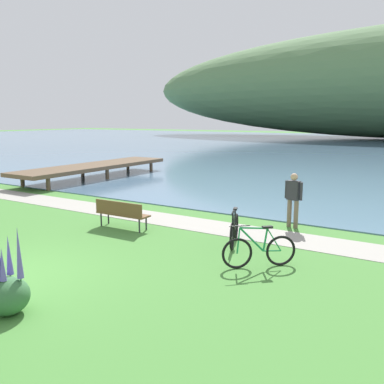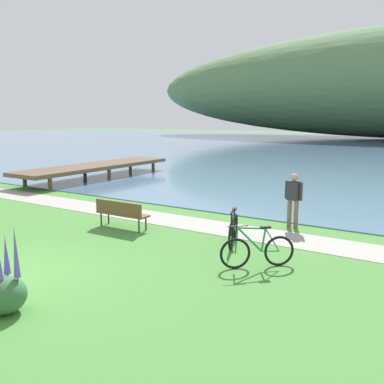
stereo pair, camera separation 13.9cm
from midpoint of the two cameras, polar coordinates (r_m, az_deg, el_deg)
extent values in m
plane|color=#478438|center=(9.87, -25.29, -10.81)|extent=(200.00, 200.00, 0.00)
cube|color=#5B7F9E|center=(53.38, 23.26, 5.78)|extent=(180.00, 80.00, 0.04)
cube|color=#A39E93|center=(13.92, -3.93, -3.83)|extent=(60.00, 1.50, 0.01)
cube|color=brown|center=(12.93, -9.87, -3.02)|extent=(1.81, 0.51, 0.05)
cube|color=brown|center=(12.73, -10.52, -2.22)|extent=(1.80, 0.07, 0.40)
cylinder|color=#2D2D33|center=(13.60, -11.83, -3.41)|extent=(0.05, 0.05, 0.45)
cylinder|color=#2D2D33|center=(12.64, -6.70, -4.30)|extent=(0.05, 0.05, 0.45)
cylinder|color=#2D2D33|center=(13.37, -12.81, -3.69)|extent=(0.05, 0.05, 0.45)
cylinder|color=#2D2D33|center=(12.39, -7.65, -4.62)|extent=(0.05, 0.05, 0.45)
torus|color=black|center=(10.73, 5.22, -6.16)|extent=(0.30, 0.70, 0.72)
torus|color=black|center=(11.74, 5.82, -4.74)|extent=(0.30, 0.70, 0.72)
cylinder|color=black|center=(10.97, 5.45, -4.12)|extent=(0.25, 0.59, 0.61)
cylinder|color=black|center=(10.95, 5.50, -2.72)|extent=(0.26, 0.63, 0.09)
cylinder|color=black|center=(11.29, 5.64, -3.84)|extent=(0.08, 0.13, 0.54)
cylinder|color=black|center=(11.53, 5.71, -4.96)|extent=(0.17, 0.41, 0.05)
cylinder|color=black|center=(11.50, 5.75, -3.63)|extent=(0.15, 0.36, 0.56)
cylinder|color=black|center=(10.67, 5.26, -4.58)|extent=(0.06, 0.09, 0.60)
cube|color=black|center=(11.26, 5.69, -2.33)|extent=(0.18, 0.26, 0.05)
cylinder|color=black|center=(10.62, 5.31, -2.77)|extent=(0.19, 0.46, 0.02)
torus|color=black|center=(9.43, 5.87, -8.50)|extent=(0.57, 0.53, 0.72)
torus|color=black|center=(9.78, 11.83, -7.99)|extent=(0.57, 0.53, 0.72)
cylinder|color=#1E8C4C|center=(9.44, 7.88, -6.56)|extent=(0.48, 0.44, 0.61)
cylinder|color=#1E8C4C|center=(9.38, 8.15, -4.99)|extent=(0.51, 0.47, 0.09)
cylinder|color=#1E8C4C|center=(9.55, 9.75, -6.56)|extent=(0.12, 0.12, 0.54)
cylinder|color=#1E8C4C|center=(9.69, 10.66, -8.04)|extent=(0.33, 0.31, 0.05)
cylinder|color=#1E8C4C|center=(9.63, 10.94, -6.52)|extent=(0.29, 0.27, 0.56)
cylinder|color=#1E8C4C|center=(9.35, 6.05, -6.74)|extent=(0.09, 0.08, 0.60)
cube|color=black|center=(9.49, 10.03, -4.83)|extent=(0.24, 0.24, 0.05)
cylinder|color=black|center=(9.26, 6.24, -4.72)|extent=(0.37, 0.34, 0.02)
cylinder|color=#72604C|center=(13.26, 13.08, -2.86)|extent=(0.14, 0.14, 0.88)
cylinder|color=#72604C|center=(13.13, 13.96, -3.02)|extent=(0.14, 0.14, 0.88)
cube|color=#2D2D33|center=(13.05, 13.65, 0.23)|extent=(0.42, 0.30, 0.60)
sphere|color=tan|center=(12.99, 13.73, 2.05)|extent=(0.22, 0.22, 0.22)
cylinder|color=#2D2D33|center=(13.19, 12.70, 0.37)|extent=(0.09, 0.09, 0.56)
cylinder|color=#2D2D33|center=(12.92, 14.63, 0.09)|extent=(0.09, 0.09, 0.56)
ellipsoid|color=#386B3D|center=(8.06, -24.76, -12.99)|extent=(0.76, 0.76, 0.66)
cylinder|color=#386B3D|center=(7.88, -25.14, -11.52)|extent=(0.02, 0.02, 0.12)
cone|color=#6B5BB7|center=(7.76, -25.34, -9.06)|extent=(0.11, 0.11, 0.59)
cylinder|color=#386B3D|center=(7.90, -23.16, -11.32)|extent=(0.02, 0.02, 0.12)
cone|color=#6B5BB7|center=(7.73, -23.43, -7.72)|extent=(0.12, 0.12, 0.92)
cylinder|color=#386B3D|center=(7.92, -25.58, -11.44)|extent=(0.02, 0.02, 0.12)
cylinder|color=#386B3D|center=(8.14, -24.34, -10.77)|extent=(0.02, 0.02, 0.12)
cone|color=#6B5BB7|center=(8.00, -24.57, -7.97)|extent=(0.12, 0.12, 0.72)
cube|color=brown|center=(23.89, -13.58, 3.49)|extent=(2.40, 10.00, 0.20)
cylinder|color=brown|center=(22.11, -22.67, 1.42)|extent=(0.20, 0.20, 0.60)
cylinder|color=brown|center=(20.59, -19.53, 1.03)|extent=(0.20, 0.20, 0.60)
cylinder|color=brown|center=(24.63, -15.12, 2.68)|extent=(0.20, 0.20, 0.60)
cylinder|color=brown|center=(23.27, -11.87, 2.40)|extent=(0.20, 0.20, 0.60)
cylinder|color=brown|center=(27.49, -9.05, 3.66)|extent=(0.20, 0.20, 0.60)
cylinder|color=brown|center=(26.29, -5.87, 3.44)|extent=(0.20, 0.20, 0.60)
camera|label=1|loc=(0.07, -90.30, -0.05)|focal=38.36mm
camera|label=2|loc=(0.07, 89.70, 0.05)|focal=38.36mm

